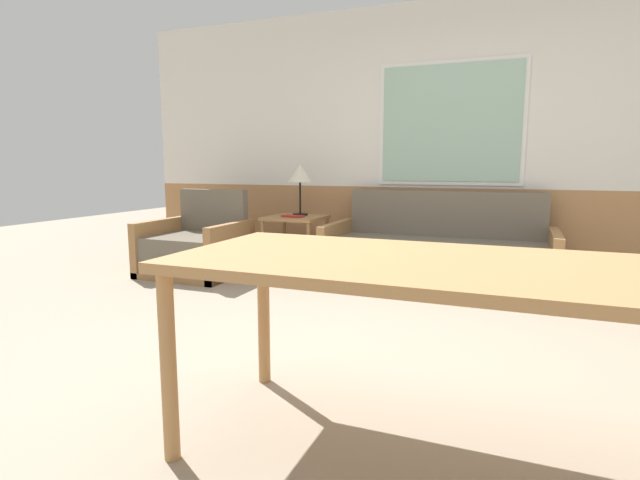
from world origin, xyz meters
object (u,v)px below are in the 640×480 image
object	(u,v)px
armchair	(196,250)
side_table	(296,225)
couch	(437,257)
table_lamp	(300,175)
dining_table	(466,281)

from	to	relation	value
armchair	side_table	xyz separation A→B (m)	(0.89, 0.48, 0.24)
couch	side_table	bearing A→B (deg)	-178.33
couch	table_lamp	world-z (taller)	table_lamp
side_table	dining_table	size ratio (longest dim) A/B	0.27
side_table	table_lamp	bearing A→B (deg)	85.01
table_lamp	dining_table	distance (m)	3.54
armchair	table_lamp	bearing A→B (deg)	15.71
dining_table	armchair	bearing A→B (deg)	140.42
couch	side_table	size ratio (longest dim) A/B	3.55
armchair	dining_table	size ratio (longest dim) A/B	0.44
side_table	table_lamp	world-z (taller)	table_lamp
side_table	couch	bearing A→B (deg)	1.67
couch	table_lamp	bearing A→B (deg)	177.72
couch	side_table	xyz separation A→B (m)	(-1.43, -0.04, 0.24)
table_lamp	dining_table	xyz separation A→B (m)	(1.95, -2.93, -0.30)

